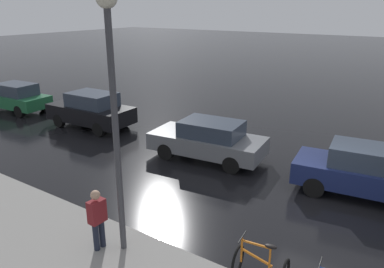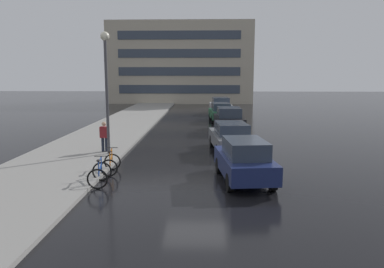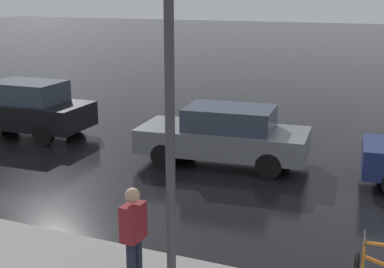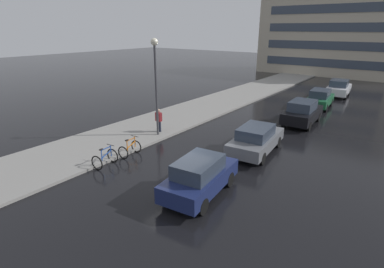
% 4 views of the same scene
% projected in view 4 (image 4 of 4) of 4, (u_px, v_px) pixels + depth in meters
% --- Properties ---
extents(ground_plane, '(140.00, 140.00, 0.00)m').
position_uv_depth(ground_plane, '(177.00, 175.00, 13.98)').
color(ground_plane, black).
extents(sidewalk_kerb, '(4.80, 60.00, 0.14)m').
position_uv_depth(sidewalk_kerb, '(198.00, 109.00, 24.88)').
color(sidewalk_kerb, gray).
rests_on(sidewalk_kerb, ground).
extents(bicycle_nearest, '(0.85, 1.17, 0.99)m').
position_uv_depth(bicycle_nearest, '(105.00, 158.00, 14.72)').
color(bicycle_nearest, black).
rests_on(bicycle_nearest, ground).
extents(bicycle_second, '(0.81, 1.16, 0.98)m').
position_uv_depth(bicycle_second, '(130.00, 149.00, 15.95)').
color(bicycle_second, black).
rests_on(bicycle_second, ground).
extents(car_navy, '(2.14, 4.06, 1.61)m').
position_uv_depth(car_navy, '(200.00, 176.00, 12.06)').
color(car_navy, navy).
rests_on(car_navy, ground).
extents(car_grey, '(2.25, 4.50, 1.52)m').
position_uv_depth(car_grey, '(256.00, 139.00, 16.23)').
color(car_grey, slate).
rests_on(car_grey, ground).
extents(car_black, '(2.03, 4.29, 1.70)m').
position_uv_depth(car_black, '(302.00, 112.00, 21.10)').
color(car_black, black).
rests_on(car_black, ground).
extents(car_green, '(1.99, 4.07, 1.56)m').
position_uv_depth(car_green, '(320.00, 98.00, 25.55)').
color(car_green, '#1E6038').
rests_on(car_green, ground).
extents(car_white, '(2.17, 4.35, 1.64)m').
position_uv_depth(car_white, '(339.00, 88.00, 29.82)').
color(car_white, silver).
rests_on(car_white, ground).
extents(pedestrian, '(0.41, 0.26, 1.65)m').
position_uv_depth(pedestrian, '(159.00, 120.00, 19.13)').
color(pedestrian, '#1E2333').
rests_on(pedestrian, ground).
extents(streetlamp, '(0.42, 0.42, 5.94)m').
position_uv_depth(streetlamp, '(156.00, 73.00, 17.58)').
color(streetlamp, '#424247').
rests_on(streetlamp, ground).
extents(building_facade_main, '(19.36, 7.86, 10.82)m').
position_uv_depth(building_facade_main, '(333.00, 36.00, 42.98)').
color(building_facade_main, '#B2A893').
rests_on(building_facade_main, ground).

